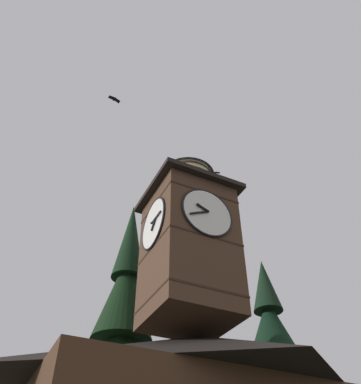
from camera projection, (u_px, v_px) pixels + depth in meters
clock_tower at (188, 235)px, 19.62m from camera, size 4.34×4.34×9.80m
pine_tree_behind at (117, 381)px, 19.30m from camera, size 5.84×5.84×17.58m
moon at (203, 365)px, 52.97m from camera, size 2.26×2.26×2.26m
flying_bird_high at (215, 173)px, 27.94m from camera, size 0.57×0.42×0.10m
flying_bird_low at (114, 99)px, 21.87m from camera, size 0.68×0.28×0.15m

